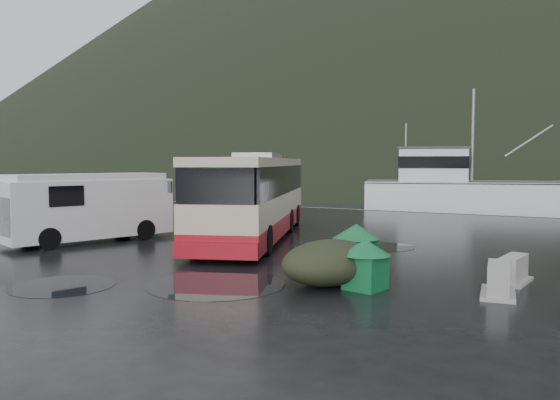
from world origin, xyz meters
The scene contains 12 objects.
ground centered at (0.00, 0.00, 0.00)m, with size 160.00×160.00×0.00m, color black.
harbor_water centered at (0.00, 110.00, 0.00)m, with size 300.00×180.00×0.02m, color black.
quay_edge centered at (0.00, 20.00, 0.00)m, with size 160.00×0.60×1.50m, color #999993.
coach_bus centered at (-2.25, 4.51, 0.00)m, with size 3.25×13.16×3.73m, color #C4B194, non-canonical shape.
white_van centered at (-7.72, 0.31, 0.00)m, with size 2.33×6.79×2.84m, color silver, non-canonical shape.
waste_bin_left centered at (5.18, -2.49, 0.00)m, with size 0.94×0.94×1.31m, color #116432, non-canonical shape.
waste_bin_right centered at (4.15, -0.30, 0.00)m, with size 1.03×1.03×1.43m, color #116432, non-canonical shape.
dome_tent centered at (4.15, -2.39, 0.00)m, with size 2.19×3.07×1.20m, color #272B1A, non-canonical shape.
jersey_barrier_a centered at (8.52, 0.12, 0.00)m, with size 0.75×1.49×0.75m, color #999993, non-canonical shape.
jersey_barrier_b centered at (8.31, -1.60, 0.00)m, with size 0.80×1.59×0.80m, color #999993, non-canonical shape.
fishing_trawler centered at (6.34, 27.39, 0.00)m, with size 25.07×5.50×10.03m, color silver, non-canonical shape.
puddles centered at (0.91, -2.56, 0.01)m, with size 8.15×13.06×0.01m.
Camera 1 is at (9.70, -15.89, 3.30)m, focal length 35.00 mm.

